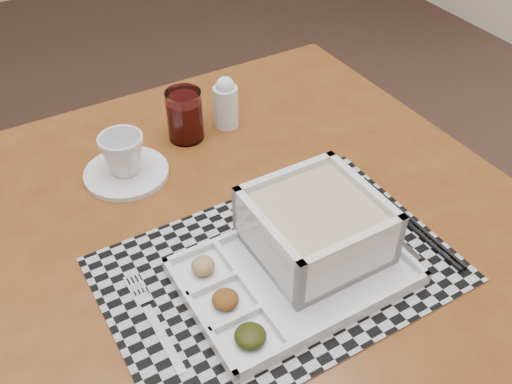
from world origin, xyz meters
TOP-DOWN VIEW (x-y plane):
  - floor at (0.00, 0.00)m, footprint 5.00×5.00m
  - dining_table at (0.30, -0.54)m, footprint 0.97×0.97m
  - placemat at (0.31, -0.65)m, footprint 0.51×0.36m
  - serving_tray at (0.36, -0.65)m, footprint 0.33×0.24m
  - fork at (0.11, -0.65)m, footprint 0.02×0.19m
  - spoon at (0.50, -0.60)m, footprint 0.04×0.18m
  - chopsticks at (0.54, -0.67)m, footprint 0.02×0.24m
  - saucer at (0.19, -0.33)m, footprint 0.15×0.15m
  - cup at (0.19, -0.33)m, footprint 0.09×0.09m
  - juice_glass at (0.33, -0.27)m, footprint 0.07×0.07m
  - creamer_bottle at (0.41, -0.27)m, footprint 0.05×0.05m

SIDE VIEW (x-z plane):
  - floor at x=0.00m, z-range 0.00..0.00m
  - dining_table at x=0.30m, z-range 0.28..0.99m
  - placemat at x=0.31m, z-range 0.71..0.71m
  - fork at x=0.11m, z-range 0.71..0.72m
  - saucer at x=0.19m, z-range 0.71..0.72m
  - spoon at x=0.50m, z-range 0.71..0.72m
  - chopsticks at x=0.54m, z-range 0.71..0.72m
  - serving_tray at x=0.36m, z-range 0.70..0.80m
  - juice_glass at x=0.33m, z-range 0.71..0.81m
  - cup at x=0.19m, z-range 0.72..0.79m
  - creamer_bottle at x=0.41m, z-range 0.71..0.81m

